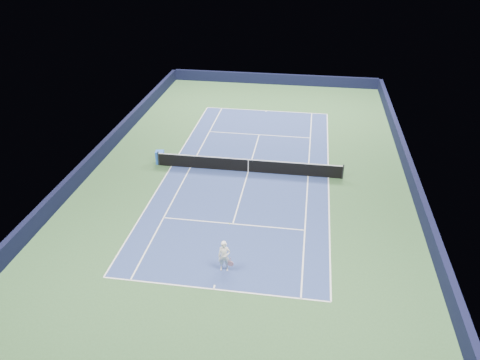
# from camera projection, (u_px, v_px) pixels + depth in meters

# --- Properties ---
(ground) EXTENTS (40.00, 40.00, 0.00)m
(ground) POSITION_uv_depth(u_px,v_px,m) (248.00, 172.00, 32.35)
(ground) COLOR #2E522C
(ground) RESTS_ON ground
(wall_far) EXTENTS (22.00, 0.35, 1.10)m
(wall_far) POSITION_uv_depth(u_px,v_px,m) (274.00, 79.00, 49.16)
(wall_far) COLOR black
(wall_far) RESTS_ON ground
(wall_right) EXTENTS (0.35, 40.00, 1.10)m
(wall_right) POSITION_uv_depth(u_px,v_px,m) (412.00, 176.00, 30.63)
(wall_right) COLOR black
(wall_right) RESTS_ON ground
(wall_left) EXTENTS (0.35, 40.00, 1.10)m
(wall_left) POSITION_uv_depth(u_px,v_px,m) (99.00, 154.00, 33.53)
(wall_left) COLOR black
(wall_left) RESTS_ON ground
(court_surface) EXTENTS (10.97, 23.77, 0.01)m
(court_surface) POSITION_uv_depth(u_px,v_px,m) (248.00, 172.00, 32.34)
(court_surface) COLOR navy
(court_surface) RESTS_ON ground
(baseline_far) EXTENTS (10.97, 0.08, 0.00)m
(baseline_far) POSITION_uv_depth(u_px,v_px,m) (266.00, 111.00, 42.58)
(baseline_far) COLOR white
(baseline_far) RESTS_ON ground
(baseline_near) EXTENTS (10.97, 0.08, 0.00)m
(baseline_near) POSITION_uv_depth(u_px,v_px,m) (213.00, 289.00, 22.10)
(baseline_near) COLOR white
(baseline_near) RESTS_ON ground
(sideline_doubles_right) EXTENTS (0.08, 23.77, 0.00)m
(sideline_doubles_right) POSITION_uv_depth(u_px,v_px,m) (328.00, 178.00, 31.61)
(sideline_doubles_right) COLOR white
(sideline_doubles_right) RESTS_ON ground
(sideline_doubles_left) EXTENTS (0.08, 23.77, 0.00)m
(sideline_doubles_left) POSITION_uv_depth(u_px,v_px,m) (172.00, 166.00, 33.08)
(sideline_doubles_left) COLOR white
(sideline_doubles_left) RESTS_ON ground
(sideline_singles_right) EXTENTS (0.08, 23.77, 0.00)m
(sideline_singles_right) POSITION_uv_depth(u_px,v_px,m) (308.00, 176.00, 31.79)
(sideline_singles_right) COLOR white
(sideline_singles_right) RESTS_ON ground
(sideline_singles_left) EXTENTS (0.08, 23.77, 0.00)m
(sideline_singles_left) POSITION_uv_depth(u_px,v_px,m) (190.00, 167.00, 32.89)
(sideline_singles_left) COLOR white
(sideline_singles_left) RESTS_ON ground
(service_line_far) EXTENTS (8.23, 0.08, 0.00)m
(service_line_far) POSITION_uv_depth(u_px,v_px,m) (259.00, 135.00, 37.86)
(service_line_far) COLOR white
(service_line_far) RESTS_ON ground
(service_line_near) EXTENTS (8.23, 0.08, 0.00)m
(service_line_near) POSITION_uv_depth(u_px,v_px,m) (233.00, 224.00, 26.83)
(service_line_near) COLOR white
(service_line_near) RESTS_ON ground
(center_service_line) EXTENTS (0.08, 12.80, 0.00)m
(center_service_line) POSITION_uv_depth(u_px,v_px,m) (248.00, 172.00, 32.34)
(center_service_line) COLOR white
(center_service_line) RESTS_ON ground
(center_mark_far) EXTENTS (0.08, 0.30, 0.00)m
(center_mark_far) POSITION_uv_depth(u_px,v_px,m) (266.00, 111.00, 42.45)
(center_mark_far) COLOR white
(center_mark_far) RESTS_ON ground
(center_mark_near) EXTENTS (0.08, 0.30, 0.00)m
(center_mark_near) POSITION_uv_depth(u_px,v_px,m) (214.00, 287.00, 22.23)
(center_mark_near) COLOR white
(center_mark_near) RESTS_ON ground
(tennis_net) EXTENTS (12.90, 0.10, 1.07)m
(tennis_net) POSITION_uv_depth(u_px,v_px,m) (248.00, 165.00, 32.10)
(tennis_net) COLOR black
(tennis_net) RESTS_ON ground
(sponsor_cube) EXTENTS (0.65, 0.61, 0.95)m
(sponsor_cube) POSITION_uv_depth(u_px,v_px,m) (160.00, 157.00, 33.26)
(sponsor_cube) COLOR blue
(sponsor_cube) RESTS_ON ground
(tennis_player) EXTENTS (0.79, 1.26, 2.14)m
(tennis_player) POSITION_uv_depth(u_px,v_px,m) (224.00, 256.00, 22.93)
(tennis_player) COLOR white
(tennis_player) RESTS_ON ground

